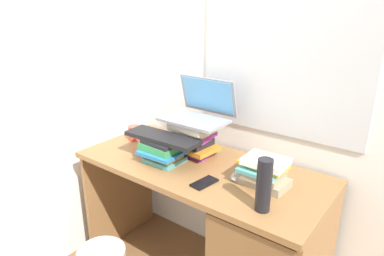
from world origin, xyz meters
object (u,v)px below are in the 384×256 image
object	(u,v)px
book_stack_tall	(194,137)
laptop	(200,110)
book_stack_side	(264,172)
mug	(135,133)
computer_mouse	(238,176)
book_stack_keyboard_riser	(163,150)
cell_phone	(204,183)
desk	(251,245)
water_bottle	(264,185)
keyboard	(163,137)

from	to	relation	value
book_stack_tall	laptop	xyz separation A→B (m)	(0.00, 0.05, 0.15)
book_stack_side	mug	size ratio (longest dim) A/B	2.15
book_stack_side	computer_mouse	world-z (taller)	book_stack_side
laptop	mug	size ratio (longest dim) A/B	3.19
book_stack_side	mug	world-z (taller)	book_stack_side
book_stack_side	book_stack_keyboard_riser	bearing A→B (deg)	-169.99
book_stack_side	mug	xyz separation A→B (m)	(-0.89, 0.03, -0.02)
cell_phone	desk	bearing A→B (deg)	39.19
book_stack_keyboard_riser	water_bottle	xyz separation A→B (m)	(0.63, -0.10, 0.05)
desk	computer_mouse	world-z (taller)	computer_mouse
book_stack_keyboard_riser	cell_phone	size ratio (longest dim) A/B	1.66
desk	computer_mouse	distance (m)	0.37
laptop	desk	bearing A→B (deg)	-20.30
computer_mouse	cell_phone	xyz separation A→B (m)	(-0.10, -0.14, -0.01)
computer_mouse	mug	world-z (taller)	mug
keyboard	cell_phone	xyz separation A→B (m)	(0.32, -0.06, -0.13)
laptop	computer_mouse	distance (m)	0.44
book_stack_keyboard_riser	laptop	world-z (taller)	laptop
computer_mouse	mug	bearing A→B (deg)	175.86
book_stack_tall	water_bottle	bearing A→B (deg)	-25.77
book_stack_side	computer_mouse	size ratio (longest dim) A/B	2.32
book_stack_keyboard_riser	mug	bearing A→B (deg)	160.31
book_stack_side	cell_phone	xyz separation A→B (m)	(-0.22, -0.16, -0.06)
keyboard	mug	bearing A→B (deg)	157.30
desk	cell_phone	bearing A→B (deg)	-148.34
computer_mouse	cell_phone	distance (m)	0.17
mug	laptop	bearing A→B (deg)	12.44
book_stack_keyboard_riser	computer_mouse	size ratio (longest dim) A/B	2.16
water_bottle	mug	bearing A→B (deg)	167.09
computer_mouse	book_stack_side	bearing A→B (deg)	12.20
book_stack_side	water_bottle	world-z (taller)	water_bottle
mug	cell_phone	world-z (taller)	mug
laptop	cell_phone	size ratio (longest dim) A/B	2.62
book_stack_keyboard_riser	book_stack_side	distance (m)	0.55
book_stack_keyboard_riser	keyboard	xyz separation A→B (m)	(0.00, -0.00, 0.07)
desk	keyboard	world-z (taller)	keyboard
desk	book_stack_keyboard_riser	distance (m)	0.66
book_stack_keyboard_riser	mug	distance (m)	0.37
book_stack_keyboard_riser	laptop	xyz separation A→B (m)	(0.08, 0.22, 0.19)
water_bottle	computer_mouse	bearing A→B (deg)	141.20
laptop	cell_phone	xyz separation A→B (m)	(0.24, -0.29, -0.25)
water_bottle	cell_phone	xyz separation A→B (m)	(-0.32, 0.03, -0.11)
mug	desk	bearing A→B (deg)	-4.53
book_stack_tall	book_stack_side	bearing A→B (deg)	-9.07
book_stack_keyboard_riser	laptop	bearing A→B (deg)	70.84
laptop	water_bottle	xyz separation A→B (m)	(0.56, -0.32, -0.14)
book_stack_tall	laptop	size ratio (longest dim) A/B	0.71
water_bottle	laptop	bearing A→B (deg)	150.10
keyboard	cell_phone	distance (m)	0.35
keyboard	desk	bearing A→B (deg)	4.02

